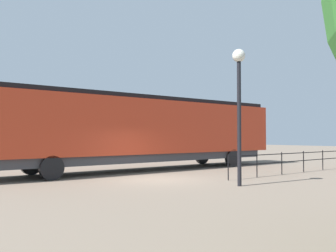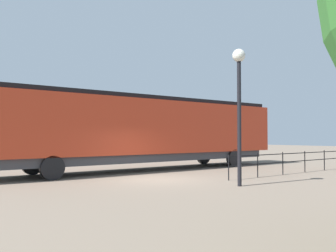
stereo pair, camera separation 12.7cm
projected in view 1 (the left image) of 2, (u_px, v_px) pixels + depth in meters
ground_plane at (156, 180)px, 16.33m from camera, size 120.00×120.00×0.00m
locomotive at (151, 129)px, 21.26m from camera, size 3.15×18.65×4.23m
lamp_post at (239, 88)px, 14.31m from camera, size 0.52×0.52×5.44m
platform_fence at (293, 159)px, 19.16m from camera, size 0.05×10.13×1.15m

